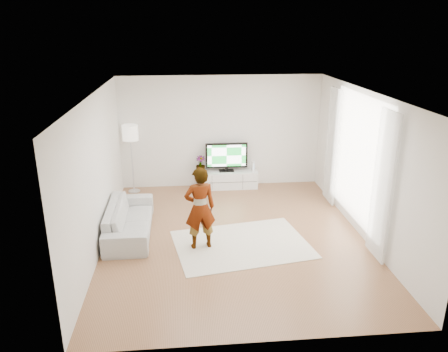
{
  "coord_description": "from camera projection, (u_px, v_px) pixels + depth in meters",
  "views": [
    {
      "loc": [
        -0.91,
        -7.62,
        3.94
      ],
      "look_at": [
        -0.16,
        0.4,
        1.14
      ],
      "focal_mm": 35.0,
      "sensor_mm": 36.0,
      "label": 1
    }
  ],
  "objects": [
    {
      "name": "potted_plant",
      "position": [
        200.0,
        164.0,
        10.89
      ],
      "size": [
        0.28,
        0.28,
        0.42
      ],
      "primitive_type": "imported",
      "rotation": [
        0.0,
        0.0,
        0.19
      ],
      "color": "#3F7238",
      "rests_on": "media_console"
    },
    {
      "name": "rug",
      "position": [
        242.0,
        244.0,
        8.26
      ],
      "size": [
        2.73,
        2.17,
        0.01
      ],
      "primitive_type": "cube",
      "rotation": [
        0.0,
        0.0,
        0.17
      ],
      "color": "beige",
      "rests_on": "floor"
    },
    {
      "name": "player",
      "position": [
        200.0,
        208.0,
        7.91
      ],
      "size": [
        0.62,
        0.46,
        1.56
      ],
      "primitive_type": "imported",
      "rotation": [
        0.0,
        0.0,
        3.31
      ],
      "color": "#334772",
      "rests_on": "rug"
    },
    {
      "name": "sofa",
      "position": [
        129.0,
        219.0,
        8.61
      ],
      "size": [
        0.86,
        2.12,
        0.62
      ],
      "primitive_type": "imported",
      "rotation": [
        0.0,
        0.0,
        1.59
      ],
      "color": "#B5B4B0",
      "rests_on": "floor"
    },
    {
      "name": "floor",
      "position": [
        234.0,
        237.0,
        8.54
      ],
      "size": [
        6.0,
        6.0,
        0.0
      ],
      "primitive_type": "plane",
      "color": "#976644",
      "rests_on": "ground"
    },
    {
      "name": "wall_left",
      "position": [
        97.0,
        174.0,
        7.86
      ],
      "size": [
        0.02,
        6.0,
        2.8
      ],
      "primitive_type": "cube",
      "color": "silver",
      "rests_on": "floor"
    },
    {
      "name": "curtain_far",
      "position": [
        332.0,
        146.0,
        9.82
      ],
      "size": [
        0.04,
        0.7,
        2.6
      ],
      "primitive_type": "cube",
      "color": "white",
      "rests_on": "floor"
    },
    {
      "name": "curtain_near",
      "position": [
        383.0,
        187.0,
        7.37
      ],
      "size": [
        0.04,
        0.7,
        2.6
      ],
      "primitive_type": "cube",
      "color": "white",
      "rests_on": "floor"
    },
    {
      "name": "window",
      "position": [
        358.0,
        159.0,
        8.57
      ],
      "size": [
        0.01,
        2.6,
        2.5
      ],
      "primitive_type": "cube",
      "color": "white",
      "rests_on": "wall_right"
    },
    {
      "name": "television",
      "position": [
        227.0,
        156.0,
        10.91
      ],
      "size": [
        1.05,
        0.21,
        0.73
      ],
      "color": "black",
      "rests_on": "media_console"
    },
    {
      "name": "floor_lamp",
      "position": [
        130.0,
        136.0,
        10.42
      ],
      "size": [
        0.37,
        0.37,
        1.69
      ],
      "color": "silver",
      "rests_on": "floor"
    },
    {
      "name": "wall_front",
      "position": [
        264.0,
        247.0,
        5.26
      ],
      "size": [
        5.0,
        0.02,
        2.8
      ],
      "primitive_type": "cube",
      "color": "silver",
      "rests_on": "floor"
    },
    {
      "name": "media_console",
      "position": [
        227.0,
        179.0,
        11.08
      ],
      "size": [
        1.54,
        0.44,
        0.43
      ],
      "color": "white",
      "rests_on": "floor"
    },
    {
      "name": "wall_back",
      "position": [
        221.0,
        132.0,
        10.91
      ],
      "size": [
        5.0,
        0.02,
        2.8
      ],
      "primitive_type": "cube",
      "color": "silver",
      "rests_on": "floor"
    },
    {
      "name": "ceiling",
      "position": [
        235.0,
        94.0,
        7.62
      ],
      "size": [
        6.0,
        6.0,
        0.0
      ],
      "primitive_type": "plane",
      "color": "white",
      "rests_on": "wall_back"
    },
    {
      "name": "wall_right",
      "position": [
        365.0,
        166.0,
        8.3
      ],
      "size": [
        0.02,
        6.0,
        2.8
      ],
      "primitive_type": "cube",
      "color": "silver",
      "rests_on": "floor"
    },
    {
      "name": "game_console",
      "position": [
        253.0,
        166.0,
        11.03
      ],
      "size": [
        0.06,
        0.18,
        0.24
      ],
      "rotation": [
        0.0,
        0.0,
        -0.04
      ],
      "color": "white",
      "rests_on": "media_console"
    }
  ]
}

